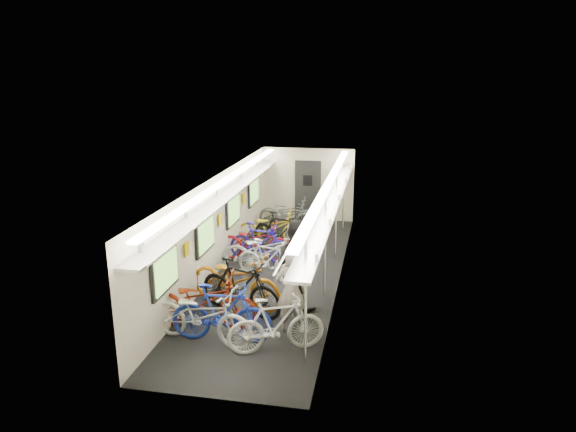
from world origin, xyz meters
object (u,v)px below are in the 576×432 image
at_px(bicycle_0, 201,315).
at_px(passenger_near, 291,292).
at_px(backpack, 298,256).
at_px(passenger_mid, 295,265).
at_px(bicycle_1, 222,313).

height_order(bicycle_0, passenger_near, passenger_near).
relative_size(bicycle_0, backpack, 5.44).
height_order(bicycle_0, backpack, backpack).
bearing_deg(passenger_near, backpack, -97.67).
bearing_deg(backpack, bicycle_0, -147.65).
distance_m(passenger_near, passenger_mid, 1.02).
xyz_separation_m(passenger_near, passenger_mid, (-0.10, 1.01, 0.15)).
relative_size(bicycle_0, passenger_mid, 1.08).
xyz_separation_m(passenger_near, backpack, (0.02, 0.65, 0.47)).
bearing_deg(passenger_near, bicycle_1, 21.91).
bearing_deg(bicycle_1, passenger_mid, -36.93).
relative_size(bicycle_1, passenger_near, 1.16).
bearing_deg(bicycle_1, passenger_near, -65.47).
distance_m(bicycle_0, passenger_near, 1.70).
height_order(bicycle_0, bicycle_1, bicycle_1).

